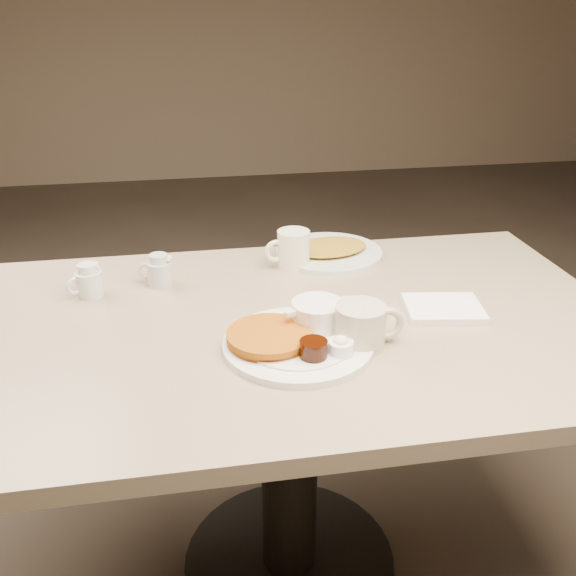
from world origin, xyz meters
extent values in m
cube|color=#4C3F33|center=(0.00, 0.00, -0.01)|extent=(7.00, 8.00, 0.02)
cube|color=tan|center=(0.00, 0.00, 0.73)|extent=(1.50, 0.90, 0.04)
cylinder|color=black|center=(0.00, 0.00, 0.38)|extent=(0.14, 0.14, 0.69)
cylinder|color=black|center=(0.00, 0.00, 0.01)|extent=(0.56, 0.56, 0.03)
cylinder|color=white|center=(0.00, -0.12, 0.76)|extent=(0.39, 0.39, 0.01)
cylinder|color=white|center=(0.00, -0.12, 0.77)|extent=(0.29, 0.29, 0.00)
cylinder|color=#A8560D|center=(-0.06, -0.11, 0.77)|extent=(0.22, 0.22, 0.01)
cylinder|color=#A8560D|center=(-0.06, -0.11, 0.78)|extent=(0.22, 0.22, 0.01)
cylinder|color=white|center=(0.05, -0.06, 0.79)|extent=(0.14, 0.14, 0.05)
cube|color=white|center=(-0.01, -0.08, 0.81)|extent=(0.03, 0.02, 0.01)
cube|color=white|center=(0.11, -0.04, 0.81)|extent=(0.03, 0.02, 0.01)
ellipsoid|color=white|center=(0.03, -0.06, 0.81)|extent=(0.06, 0.06, 0.03)
ellipsoid|color=white|center=(0.07, -0.06, 0.81)|extent=(0.06, 0.06, 0.02)
cylinder|color=black|center=(0.01, -0.19, 0.78)|extent=(0.07, 0.07, 0.04)
cylinder|color=white|center=(0.07, -0.18, 0.78)|extent=(0.06, 0.06, 0.03)
ellipsoid|color=#FFEBB4|center=(0.07, -0.18, 0.79)|extent=(0.04, 0.04, 0.02)
cube|color=white|center=(0.15, -0.08, 0.77)|extent=(0.11, 0.06, 0.00)
ellipsoid|color=white|center=(0.09, -0.09, 0.77)|extent=(0.04, 0.04, 0.01)
cylinder|color=beige|center=(0.12, -0.13, 0.80)|extent=(0.11, 0.11, 0.09)
cylinder|color=black|center=(0.12, -0.13, 0.83)|extent=(0.08, 0.08, 0.01)
torus|color=beige|center=(0.18, -0.13, 0.80)|extent=(0.07, 0.02, 0.07)
cube|color=white|center=(0.35, -0.02, 0.76)|extent=(0.19, 0.16, 0.02)
cylinder|color=white|center=(0.06, 0.29, 0.80)|extent=(0.09, 0.09, 0.10)
torus|color=white|center=(0.02, 0.29, 0.80)|extent=(0.06, 0.02, 0.06)
cylinder|color=silver|center=(-0.45, 0.21, 0.78)|extent=(0.08, 0.08, 0.06)
cylinder|color=silver|center=(-0.45, 0.21, 0.82)|extent=(0.05, 0.05, 0.02)
cone|color=silver|center=(-0.42, 0.22, 0.82)|extent=(0.03, 0.03, 0.02)
torus|color=silver|center=(-0.47, 0.19, 0.79)|extent=(0.04, 0.03, 0.05)
cylinder|color=beige|center=(-0.28, 0.24, 0.78)|extent=(0.08, 0.08, 0.06)
cylinder|color=beige|center=(-0.28, 0.24, 0.82)|extent=(0.05, 0.05, 0.02)
cone|color=beige|center=(-0.26, 0.23, 0.82)|extent=(0.02, 0.02, 0.02)
torus|color=beige|center=(-0.31, 0.25, 0.79)|extent=(0.04, 0.02, 0.04)
cylinder|color=silver|center=(0.17, 0.36, 0.76)|extent=(0.34, 0.34, 0.01)
ellipsoid|color=#AD8423|center=(0.17, 0.36, 0.78)|extent=(0.24, 0.19, 0.02)
camera|label=1|loc=(-0.21, -1.21, 1.41)|focal=39.43mm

